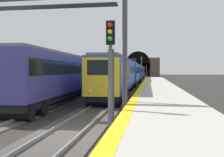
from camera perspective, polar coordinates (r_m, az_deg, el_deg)
ground_plane at (r=11.35m, az=-10.04°, el=-12.16°), size 320.00×320.00×0.00m
platform_right at (r=10.70m, az=12.94°, el=-10.33°), size 112.00×4.09×0.98m
platform_right_edge_strip at (r=10.63m, az=3.16°, el=-7.65°), size 112.00×0.50×0.01m
track_main_line at (r=11.34m, az=-10.04°, el=-11.95°), size 160.00×2.95×0.21m
train_main_approaching at (r=56.73m, az=5.03°, el=1.36°), size 78.61×2.98×4.89m
train_adjacent_platform at (r=43.83m, az=-1.66°, el=1.35°), size 62.98×3.39×4.12m
railway_signal_near at (r=11.45m, az=-0.31°, el=3.11°), size 0.39×0.38×4.92m
railway_signal_mid at (r=49.57m, az=6.56°, el=2.48°), size 0.39×0.38×5.49m
railway_signal_far at (r=104.17m, az=7.63°, el=1.91°), size 0.39×0.38×4.95m
overhead_signal_gantry at (r=15.63m, az=-13.09°, el=11.76°), size 0.70×8.74×7.22m
tunnel_portal at (r=115.64m, az=5.80°, el=2.53°), size 2.95×19.04×11.13m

